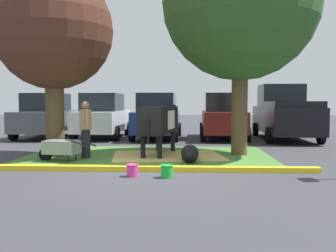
{
  "coord_description": "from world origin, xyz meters",
  "views": [
    {
      "loc": [
        1.02,
        -9.23,
        1.63
      ],
      "look_at": [
        0.46,
        2.64,
        0.9
      ],
      "focal_mm": 41.82,
      "sensor_mm": 36.0,
      "label": 1
    }
  ],
  "objects_px": {
    "sedan_blue": "(157,117)",
    "wheelbarrow": "(61,148)",
    "cow_holstein": "(160,120)",
    "pickup_truck_black": "(285,114)",
    "shade_tree_right": "(241,2)",
    "calf_lying": "(190,153)",
    "bucket_pink": "(132,170)",
    "bucket_green": "(167,171)",
    "hatchback_white": "(103,116)",
    "shade_tree_left": "(53,31)",
    "sedan_red": "(47,116)",
    "person_handler": "(86,128)",
    "sedan_silver": "(223,117)"
  },
  "relations": [
    {
      "from": "sedan_blue",
      "to": "sedan_silver",
      "type": "relative_size",
      "value": 1.0
    },
    {
      "from": "sedan_silver",
      "to": "sedan_red",
      "type": "bearing_deg",
      "value": 179.23
    },
    {
      "from": "person_handler",
      "to": "hatchback_white",
      "type": "distance_m",
      "value": 6.62
    },
    {
      "from": "sedan_red",
      "to": "sedan_blue",
      "type": "height_order",
      "value": "same"
    },
    {
      "from": "shade_tree_left",
      "to": "pickup_truck_black",
      "type": "xyz_separation_m",
      "value": [
        8.2,
        5.84,
        -2.59
      ]
    },
    {
      "from": "calf_lying",
      "to": "bucket_green",
      "type": "distance_m",
      "value": 2.26
    },
    {
      "from": "sedan_blue",
      "to": "wheelbarrow",
      "type": "bearing_deg",
      "value": -107.17
    },
    {
      "from": "shade_tree_left",
      "to": "bucket_pink",
      "type": "distance_m",
      "value": 5.41
    },
    {
      "from": "person_handler",
      "to": "sedan_blue",
      "type": "xyz_separation_m",
      "value": [
        1.58,
        6.28,
        0.1
      ]
    },
    {
      "from": "shade_tree_right",
      "to": "person_handler",
      "type": "distance_m",
      "value": 5.93
    },
    {
      "from": "bucket_pink",
      "to": "sedan_blue",
      "type": "height_order",
      "value": "sedan_blue"
    },
    {
      "from": "cow_holstein",
      "to": "sedan_silver",
      "type": "distance_m",
      "value": 6.08
    },
    {
      "from": "calf_lying",
      "to": "person_handler",
      "type": "xyz_separation_m",
      "value": [
        -2.99,
        0.52,
        0.65
      ]
    },
    {
      "from": "wheelbarrow",
      "to": "cow_holstein",
      "type": "bearing_deg",
      "value": 28.06
    },
    {
      "from": "cow_holstein",
      "to": "pickup_truck_black",
      "type": "height_order",
      "value": "pickup_truck_black"
    },
    {
      "from": "bucket_green",
      "to": "hatchback_white",
      "type": "distance_m",
      "value": 9.92
    },
    {
      "from": "calf_lying",
      "to": "sedan_red",
      "type": "xyz_separation_m",
      "value": [
        -6.48,
        7.02,
        0.75
      ]
    },
    {
      "from": "hatchback_white",
      "to": "shade_tree_left",
      "type": "bearing_deg",
      "value": -90.9
    },
    {
      "from": "pickup_truck_black",
      "to": "bucket_pink",
      "type": "bearing_deg",
      "value": -121.67
    },
    {
      "from": "wheelbarrow",
      "to": "shade_tree_left",
      "type": "bearing_deg",
      "value": 116.57
    },
    {
      "from": "shade_tree_right",
      "to": "calf_lying",
      "type": "relative_size",
      "value": 5.38
    },
    {
      "from": "bucket_green",
      "to": "shade_tree_left",
      "type": "bearing_deg",
      "value": 138.31
    },
    {
      "from": "shade_tree_right",
      "to": "sedan_red",
      "type": "height_order",
      "value": "shade_tree_right"
    },
    {
      "from": "person_handler",
      "to": "bucket_pink",
      "type": "relative_size",
      "value": 6.01
    },
    {
      "from": "bucket_green",
      "to": "bucket_pink",
      "type": "bearing_deg",
      "value": 172.71
    },
    {
      "from": "cow_holstein",
      "to": "sedan_silver",
      "type": "relative_size",
      "value": 0.7
    },
    {
      "from": "bucket_pink",
      "to": "calf_lying",
      "type": "bearing_deg",
      "value": 58.79
    },
    {
      "from": "person_handler",
      "to": "pickup_truck_black",
      "type": "distance_m",
      "value": 9.51
    },
    {
      "from": "shade_tree_right",
      "to": "hatchback_white",
      "type": "distance_m",
      "value": 8.61
    },
    {
      "from": "hatchback_white",
      "to": "bucket_green",
      "type": "bearing_deg",
      "value": -69.9
    },
    {
      "from": "shade_tree_right",
      "to": "calf_lying",
      "type": "distance_m",
      "value": 4.87
    },
    {
      "from": "cow_holstein",
      "to": "shade_tree_left",
      "type": "bearing_deg",
      "value": -172.16
    },
    {
      "from": "pickup_truck_black",
      "to": "sedan_silver",
      "type": "bearing_deg",
      "value": 176.55
    },
    {
      "from": "wheelbarrow",
      "to": "sedan_silver",
      "type": "relative_size",
      "value": 0.37
    },
    {
      "from": "sedan_red",
      "to": "hatchback_white",
      "type": "relative_size",
      "value": 1.0
    },
    {
      "from": "wheelbarrow",
      "to": "sedan_blue",
      "type": "height_order",
      "value": "sedan_blue"
    },
    {
      "from": "shade_tree_left",
      "to": "person_handler",
      "type": "distance_m",
      "value": 3.03
    },
    {
      "from": "bucket_green",
      "to": "sedan_red",
      "type": "distance_m",
      "value": 11.02
    },
    {
      "from": "shade_tree_left",
      "to": "bucket_pink",
      "type": "bearing_deg",
      "value": -47.82
    },
    {
      "from": "bucket_green",
      "to": "hatchback_white",
      "type": "xyz_separation_m",
      "value": [
        -3.4,
        9.28,
        0.84
      ]
    },
    {
      "from": "sedan_blue",
      "to": "pickup_truck_black",
      "type": "distance_m",
      "value": 5.6
    },
    {
      "from": "sedan_silver",
      "to": "person_handler",
      "type": "bearing_deg",
      "value": -125.25
    },
    {
      "from": "shade_tree_right",
      "to": "sedan_red",
      "type": "relative_size",
      "value": 1.58
    },
    {
      "from": "shade_tree_left",
      "to": "hatchback_white",
      "type": "distance_m",
      "value": 6.74
    },
    {
      "from": "sedan_silver",
      "to": "hatchback_white",
      "type": "bearing_deg",
      "value": 178.22
    },
    {
      "from": "sedan_blue",
      "to": "hatchback_white",
      "type": "bearing_deg",
      "value": 173.62
    },
    {
      "from": "cow_holstein",
      "to": "sedan_blue",
      "type": "distance_m",
      "value": 5.49
    },
    {
      "from": "pickup_truck_black",
      "to": "person_handler",
      "type": "bearing_deg",
      "value": -139.04
    },
    {
      "from": "sedan_red",
      "to": "shade_tree_right",
      "type": "bearing_deg",
      "value": -34.68
    },
    {
      "from": "hatchback_white",
      "to": "cow_holstein",
      "type": "bearing_deg",
      "value": -62.41
    }
  ]
}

